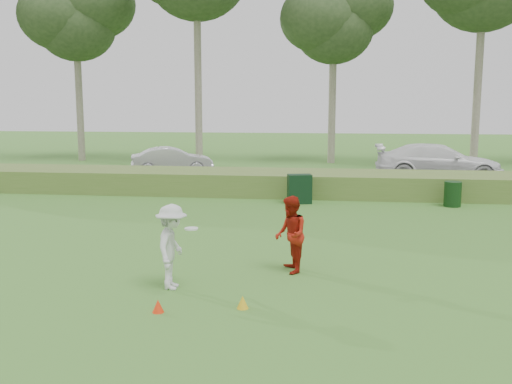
# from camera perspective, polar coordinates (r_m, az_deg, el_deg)

# --- Properties ---
(ground) EXTENTS (120.00, 120.00, 0.00)m
(ground) POSITION_cam_1_polar(r_m,az_deg,el_deg) (11.76, -2.58, -9.28)
(ground) COLOR #357125
(ground) RESTS_ON ground
(reed_strip) EXTENTS (80.00, 3.00, 0.90)m
(reed_strip) POSITION_cam_1_polar(r_m,az_deg,el_deg) (23.30, 2.57, 0.94)
(reed_strip) COLOR #50712D
(reed_strip) RESTS_ON ground
(park_road) EXTENTS (80.00, 6.00, 0.06)m
(park_road) POSITION_cam_1_polar(r_m,az_deg,el_deg) (28.30, 3.43, 1.49)
(park_road) COLOR #2D2D2D
(park_road) RESTS_ON ground
(tree_2) EXTENTS (6.50, 6.50, 12.00)m
(tree_2) POSITION_cam_1_polar(r_m,az_deg,el_deg) (38.83, -17.61, 16.33)
(tree_2) COLOR gray
(tree_2) RESTS_ON ground
(tree_4) EXTENTS (6.24, 6.24, 11.50)m
(tree_4) POSITION_cam_1_polar(r_m,az_deg,el_deg) (35.84, 7.80, 16.71)
(tree_4) COLOR gray
(tree_4) RESTS_ON ground
(player_white) EXTENTS (0.87, 1.12, 1.70)m
(player_white) POSITION_cam_1_polar(r_m,az_deg,el_deg) (11.45, -8.41, -5.44)
(player_white) COLOR silver
(player_white) RESTS_ON ground
(player_red) EXTENTS (0.82, 0.95, 1.68)m
(player_red) POSITION_cam_1_polar(r_m,az_deg,el_deg) (12.41, 3.48, -4.28)
(player_red) COLOR #A01A0D
(player_red) RESTS_ON ground
(cone_orange) EXTENTS (0.21, 0.21, 0.23)m
(cone_orange) POSITION_cam_1_polar(r_m,az_deg,el_deg) (10.41, -9.77, -11.17)
(cone_orange) COLOR #F3310C
(cone_orange) RESTS_ON ground
(cone_yellow) EXTENTS (0.21, 0.21, 0.24)m
(cone_yellow) POSITION_cam_1_polar(r_m,az_deg,el_deg) (10.45, -1.35, -10.95)
(cone_yellow) COLOR yellow
(cone_yellow) RESTS_ON ground
(utility_cabinet) EXTENTS (0.96, 0.71, 1.07)m
(utility_cabinet) POSITION_cam_1_polar(r_m,az_deg,el_deg) (21.06, 4.37, 0.31)
(utility_cabinet) COLOR black
(utility_cabinet) RESTS_ON ground
(trash_bin) EXTENTS (0.72, 0.72, 0.90)m
(trash_bin) POSITION_cam_1_polar(r_m,az_deg,el_deg) (21.53, 19.06, -0.20)
(trash_bin) COLOR black
(trash_bin) RESTS_ON ground
(car_mid) EXTENTS (4.40, 2.73, 1.37)m
(car_mid) POSITION_cam_1_polar(r_m,az_deg,el_deg) (29.70, -8.38, 3.14)
(car_mid) COLOR silver
(car_mid) RESTS_ON park_road
(car_right) EXTENTS (5.92, 2.55, 1.70)m
(car_right) POSITION_cam_1_polar(r_m,az_deg,el_deg) (28.31, 17.75, 2.87)
(car_right) COLOR white
(car_right) RESTS_ON park_road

